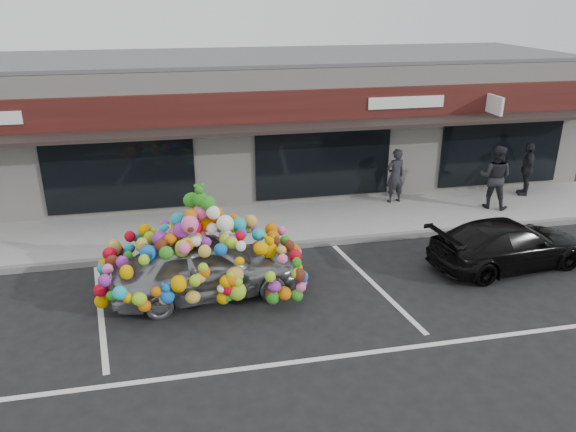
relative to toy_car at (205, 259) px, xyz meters
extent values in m
plane|color=black|center=(0.97, -0.52, -0.85)|extent=(90.00, 90.00, 0.00)
cube|color=beige|center=(0.97, 7.98, 1.25)|extent=(24.00, 6.00, 4.20)
cube|color=#59595B|center=(0.97, 7.98, 3.40)|extent=(24.00, 6.00, 0.12)
cube|color=#36120E|center=(0.97, 4.90, 2.30)|extent=(24.00, 0.18, 0.90)
cube|color=black|center=(0.97, 4.38, 1.80)|extent=(24.00, 1.20, 0.10)
cube|color=white|center=(9.17, 4.43, 2.20)|extent=(0.08, 0.95, 0.55)
cube|color=white|center=(6.47, 4.78, 2.30)|extent=(2.40, 0.04, 0.35)
cube|color=black|center=(-2.03, 4.95, 0.60)|extent=(4.20, 0.12, 2.30)
cube|color=black|center=(3.97, 4.95, 0.60)|extent=(4.20, 0.12, 2.30)
cube|color=black|center=(9.97, 4.95, 0.60)|extent=(4.20, 0.12, 2.30)
cube|color=gray|center=(0.97, 3.48, -0.78)|extent=(26.00, 3.00, 0.15)
cube|color=slate|center=(0.97, 1.98, -0.78)|extent=(26.00, 0.18, 0.16)
cube|color=silver|center=(-2.23, -0.32, -0.85)|extent=(0.73, 4.37, 0.01)
cube|color=silver|center=(3.77, -0.32, -0.85)|extent=(0.73, 4.37, 0.01)
cube|color=silver|center=(2.97, -2.82, -0.85)|extent=(14.00, 0.12, 0.01)
imported|color=gray|center=(0.00, 0.00, -0.17)|extent=(2.07, 4.18, 1.37)
ellipsoid|color=#FF0C33|center=(0.00, 0.00, 1.03)|extent=(1.40, 1.82, 1.03)
sphere|color=orange|center=(1.41, -0.15, 0.15)|extent=(0.34, 0.34, 0.34)
sphere|color=#1F80F3|center=(0.60, -0.89, -0.30)|extent=(0.36, 0.36, 0.36)
sphere|color=green|center=(-0.80, 0.88, -0.25)|extent=(0.30, 0.30, 0.30)
sphere|color=pink|center=(0.00, 0.00, 1.50)|extent=(0.32, 0.32, 0.32)
sphere|color=orange|center=(-1.21, 0.10, 0.16)|extent=(0.30, 0.30, 0.30)
imported|color=black|center=(7.24, -0.09, -0.28)|extent=(2.08, 4.13, 1.15)
imported|color=#24252A|center=(6.11, 4.37, 0.14)|extent=(0.68, 0.50, 1.69)
imported|color=black|center=(8.83, 3.31, 0.26)|extent=(1.18, 1.15, 1.91)
imported|color=black|center=(10.48, 4.16, 0.15)|extent=(1.08, 0.78, 1.70)
camera|label=1|loc=(-0.47, -11.04, 5.32)|focal=35.00mm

